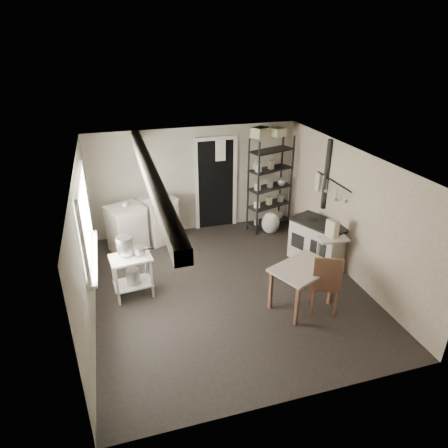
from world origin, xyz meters
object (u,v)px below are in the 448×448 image
object	(u,v)px
prep_table	(132,275)
base_cabinets	(143,225)
chair	(325,283)
shelf_rack	(270,188)
stove	(319,241)
flour_sack	(271,223)
work_table	(301,286)
stockpot	(125,245)

from	to	relation	value
prep_table	base_cabinets	distance (m)	1.82
chair	prep_table	bearing A→B (deg)	-178.94
base_cabinets	shelf_rack	world-z (taller)	shelf_rack
shelf_rack	chair	distance (m)	3.12
stove	flour_sack	size ratio (longest dim) A/B	2.18
stove	work_table	size ratio (longest dim) A/B	1.10
prep_table	work_table	bearing A→B (deg)	-22.41
stockpot	stove	size ratio (longest dim) A/B	0.27
stockpot	work_table	xyz separation A→B (m)	(2.63, -1.13, -0.56)
stockpot	work_table	bearing A→B (deg)	-23.29
stockpot	stove	distance (m)	3.63
base_cabinets	stove	size ratio (longest dim) A/B	1.38
stockpot	shelf_rack	world-z (taller)	shelf_rack
shelf_rack	stove	xyz separation A→B (m)	(0.34, -1.71, -0.51)
stove	shelf_rack	bearing A→B (deg)	76.49
stockpot	flour_sack	distance (m)	3.58
flour_sack	work_table	bearing A→B (deg)	-101.99
prep_table	shelf_rack	distance (m)	3.72
work_table	prep_table	bearing A→B (deg)	157.59
shelf_rack	work_table	world-z (taller)	shelf_rack
base_cabinets	work_table	world-z (taller)	base_cabinets
base_cabinets	work_table	bearing A→B (deg)	-75.10
base_cabinets	work_table	size ratio (longest dim) A/B	1.51
chair	flour_sack	world-z (taller)	chair
stove	flour_sack	bearing A→B (deg)	81.39
prep_table	base_cabinets	bearing A→B (deg)	78.18
work_table	shelf_rack	bearing A→B (deg)	78.00
prep_table	stockpot	bearing A→B (deg)	131.25
prep_table	stove	world-z (taller)	stove
prep_table	work_table	world-z (taller)	prep_table
chair	base_cabinets	bearing A→B (deg)	153.98
stove	chair	size ratio (longest dim) A/B	1.01
prep_table	base_cabinets	size ratio (longest dim) A/B	0.51
shelf_rack	flour_sack	world-z (taller)	shelf_rack
stove	work_table	world-z (taller)	stove
chair	flour_sack	size ratio (longest dim) A/B	2.16
prep_table	shelf_rack	world-z (taller)	shelf_rack
base_cabinets	shelf_rack	distance (m)	2.86
base_cabinets	work_table	distance (m)	3.59
shelf_rack	work_table	size ratio (longest dim) A/B	2.15
base_cabinets	shelf_rack	bearing A→B (deg)	-21.38
prep_table	stove	bearing A→B (deg)	2.30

